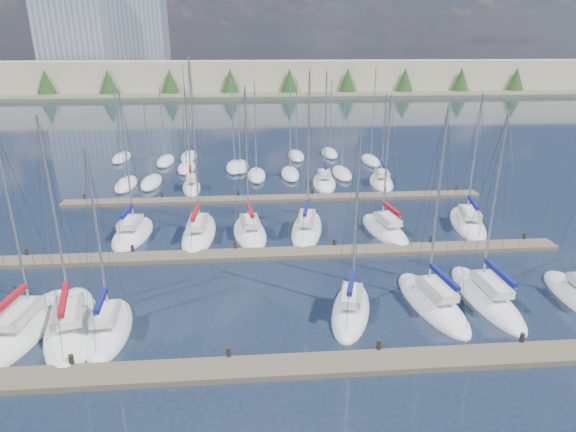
{
  "coord_description": "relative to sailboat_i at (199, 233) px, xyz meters",
  "views": [
    {
      "loc": [
        -2.6,
        -18.44,
        15.89
      ],
      "look_at": [
        0.0,
        14.0,
        4.0
      ],
      "focal_mm": 30.0,
      "sensor_mm": 36.0,
      "label": 1
    }
  ],
  "objects": [
    {
      "name": "sailboat_p",
      "position": [
        13.23,
        14.86,
        -0.0
      ],
      "size": [
        3.43,
        8.18,
        13.54
      ],
      "rotation": [
        0.0,
        0.0,
        -0.1
      ],
      "color": "white",
      "rests_on": "ground"
    },
    {
      "name": "sailboat_q",
      "position": [
        20.0,
        14.52,
        -0.01
      ],
      "size": [
        3.61,
        7.73,
        11.01
      ],
      "rotation": [
        0.0,
        0.0,
        -0.14
      ],
      "color": "white",
      "rests_on": "ground"
    },
    {
      "name": "sailboat_m",
      "position": [
        24.32,
        0.5,
        -0.01
      ],
      "size": [
        4.74,
        9.37,
        12.46
      ],
      "rotation": [
        0.0,
        0.0,
        -0.23
      ],
      "color": "white",
      "rests_on": "ground"
    },
    {
      "name": "sailboat_n",
      "position": [
        -2.17,
        14.12,
        0.02
      ],
      "size": [
        2.77,
        6.83,
        12.29
      ],
      "rotation": [
        0.0,
        0.0,
        0.12
      ],
      "color": "white",
      "rests_on": "ground"
    },
    {
      "name": "distant_boats",
      "position": [
        2.87,
        23.03,
        0.1
      ],
      "size": [
        36.93,
        20.75,
        13.3
      ],
      "color": "#9EA0A5",
      "rests_on": "ground"
    },
    {
      "name": "sailboat_f",
      "position": [
        19.69,
        -12.7,
        -0.01
      ],
      "size": [
        2.68,
        9.02,
        12.82
      ],
      "rotation": [
        0.0,
        0.0,
        0.02
      ],
      "color": "white",
      "rests_on": "ground"
    },
    {
      "name": "sailboat_e",
      "position": [
        15.94,
        -13.09,
        -0.0
      ],
      "size": [
        3.67,
        8.54,
        13.18
      ],
      "rotation": [
        0.0,
        0.0,
        0.12
      ],
      "color": "white",
      "rests_on": "ground"
    },
    {
      "name": "sailboat_a",
      "position": [
        -8.7,
        -13.92,
        -0.01
      ],
      "size": [
        3.61,
        9.23,
        12.82
      ],
      "rotation": [
        0.0,
        0.0,
        -0.1
      ],
      "color": "white",
      "rests_on": "ground"
    },
    {
      "name": "sailboat_b",
      "position": [
        -6.15,
        -13.87,
        -0.02
      ],
      "size": [
        5.29,
        10.0,
        13.03
      ],
      "rotation": [
        0.0,
        0.0,
        0.26
      ],
      "color": "white",
      "rests_on": "ground"
    },
    {
      "name": "dock_far",
      "position": [
        7.21,
        9.28,
        -0.03
      ],
      "size": [
        44.0,
        1.93,
        1.1
      ],
      "color": "#6B5E4C",
      "rests_on": "ground"
    },
    {
      "name": "sailboat_h",
      "position": [
        -5.73,
        0.43,
        -0.01
      ],
      "size": [
        3.32,
        7.87,
        13.06
      ],
      "rotation": [
        0.0,
        0.0,
        -0.05
      ],
      "color": "white",
      "rests_on": "ground"
    },
    {
      "name": "dock_near",
      "position": [
        7.21,
        -18.72,
        -0.03
      ],
      "size": [
        44.0,
        1.93,
        1.1
      ],
      "color": "#6B5E4C",
      "rests_on": "ground"
    },
    {
      "name": "sailboat_c",
      "position": [
        -3.85,
        -14.47,
        -0.0
      ],
      "size": [
        3.02,
        6.85,
        11.44
      ],
      "rotation": [
        0.0,
        0.0,
        0.08
      ],
      "color": "white",
      "rests_on": "ground"
    },
    {
      "name": "sailboat_i",
      "position": [
        0.0,
        0.0,
        0.0
      ],
      "size": [
        3.0,
        9.7,
        15.49
      ],
      "rotation": [
        0.0,
        0.0,
        -0.03
      ],
      "color": "white",
      "rests_on": "ground"
    },
    {
      "name": "sailboat_j",
      "position": [
        4.39,
        -0.14,
        -0.01
      ],
      "size": [
        3.61,
        8.11,
        13.26
      ],
      "rotation": [
        0.0,
        0.0,
        0.11
      ],
      "color": "white",
      "rests_on": "ground"
    },
    {
      "name": "sailboat_k",
      "position": [
        9.46,
        0.33,
        -0.0
      ],
      "size": [
        4.36,
        9.93,
        14.43
      ],
      "rotation": [
        0.0,
        0.0,
        -0.19
      ],
      "color": "white",
      "rests_on": "ground"
    },
    {
      "name": "sailboat_l",
      "position": [
        16.29,
        -0.6,
        -0.01
      ],
      "size": [
        3.85,
        8.51,
        12.5
      ],
      "rotation": [
        0.0,
        0.0,
        0.15
      ],
      "color": "white",
      "rests_on": "ground"
    },
    {
      "name": "dock_mid",
      "position": [
        7.21,
        -4.72,
        -0.03
      ],
      "size": [
        44.0,
        1.93,
        1.1
      ],
      "color": "#6B5E4C",
      "rests_on": "ground"
    },
    {
      "name": "shoreline",
      "position": [
        -6.08,
        129.03,
        7.25
      ],
      "size": [
        400.0,
        60.0,
        38.0
      ],
      "color": "#666B51",
      "rests_on": "ground"
    },
    {
      "name": "ground",
      "position": [
        7.21,
        39.26,
        -0.19
      ],
      "size": [
        400.0,
        400.0,
        0.0
      ],
      "primitive_type": "plane",
      "color": "#1F2B3F",
      "rests_on": "ground"
    },
    {
      "name": "sailboat_d",
      "position": [
        10.59,
        -13.53,
        0.0
      ],
      "size": [
        4.24,
        7.62,
        12.14
      ],
      "rotation": [
        0.0,
        0.0,
        -0.29
      ],
      "color": "white",
      "rests_on": "ground"
    }
  ]
}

